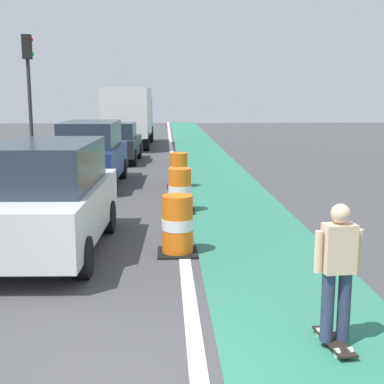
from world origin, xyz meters
TOP-DOWN VIEW (x-y plane):
  - ground_plane at (0.00, 0.00)m, footprint 100.00×100.00m
  - bike_lane_strip at (2.40, 12.00)m, footprint 2.50×80.00m
  - lane_divider_stripe at (0.90, 12.00)m, footprint 0.20×80.00m
  - skateboarder_on_lane at (2.51, 0.65)m, footprint 0.57×0.82m
  - parked_suv_nearest at (-1.53, 4.59)m, footprint 2.05×4.66m
  - parked_suv_second at (-1.79, 12.02)m, footprint 2.01×4.65m
  - parked_sedan_third at (-1.53, 17.97)m, footprint 2.03×4.16m
  - traffic_barrel_front at (0.78, 4.38)m, footprint 0.73×0.73m
  - traffic_barrel_mid at (0.93, 7.91)m, footprint 0.73×0.73m
  - traffic_barrel_back at (0.99, 11.46)m, footprint 0.73×0.73m
  - delivery_truck_down_block at (-1.39, 24.84)m, footprint 2.46×7.64m
  - traffic_light_corner at (-4.59, 15.90)m, footprint 0.41×0.32m

SIDE VIEW (x-z plane):
  - ground_plane at x=0.00m, z-range 0.00..0.00m
  - bike_lane_strip at x=2.40m, z-range 0.00..0.01m
  - lane_divider_stripe at x=0.90m, z-range 0.00..0.01m
  - traffic_barrel_front at x=0.78m, z-range -0.01..1.08m
  - traffic_barrel_mid at x=0.93m, z-range -0.01..1.08m
  - traffic_barrel_back at x=0.99m, z-range -0.01..1.08m
  - parked_sedan_third at x=-1.53m, z-range -0.02..1.68m
  - skateboarder_on_lane at x=2.51m, z-range 0.07..1.76m
  - parked_suv_nearest at x=-1.53m, z-range 0.02..2.06m
  - parked_suv_second at x=-1.79m, z-range 0.02..2.06m
  - delivery_truck_down_block at x=-1.39m, z-range 0.23..3.46m
  - traffic_light_corner at x=-4.59m, z-range 0.95..6.05m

